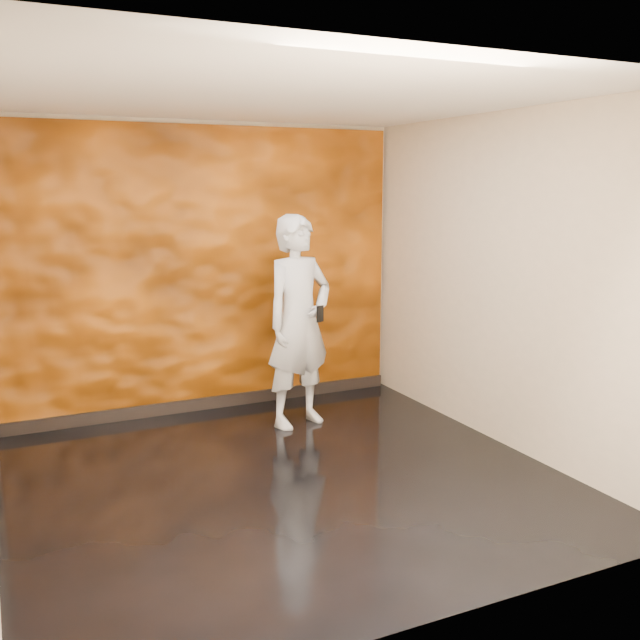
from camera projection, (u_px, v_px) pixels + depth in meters
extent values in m
cube|color=black|center=(284.00, 479.00, 5.42)|extent=(4.00, 4.00, 0.01)
cube|color=beige|center=(204.00, 268.00, 6.93)|extent=(4.00, 0.02, 2.80)
cube|color=beige|center=(442.00, 355.00, 3.38)|extent=(4.00, 0.02, 2.80)
cube|color=beige|center=(502.00, 281.00, 5.99)|extent=(0.02, 4.00, 2.80)
cube|color=white|center=(280.00, 96.00, 4.90)|extent=(4.00, 4.00, 0.01)
cube|color=#CB610D|center=(205.00, 271.00, 6.90)|extent=(3.90, 0.06, 2.75)
cube|color=black|center=(211.00, 403.00, 7.11)|extent=(3.90, 0.04, 0.12)
imported|color=#969AA4|center=(299.00, 322.00, 6.50)|extent=(0.81, 0.64, 1.94)
cube|color=black|center=(320.00, 314.00, 6.28)|extent=(0.08, 0.05, 0.15)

